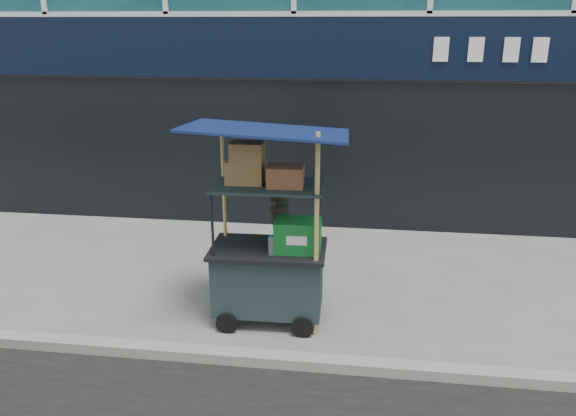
# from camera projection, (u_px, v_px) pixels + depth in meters

# --- Properties ---
(ground) EXTENTS (80.00, 80.00, 0.00)m
(ground) POSITION_uv_depth(u_px,v_px,m) (248.00, 351.00, 5.88)
(ground) COLOR slate
(ground) RESTS_ON ground
(curb) EXTENTS (80.00, 0.18, 0.12)m
(curb) POSITION_uv_depth(u_px,v_px,m) (244.00, 357.00, 5.67)
(curb) COLOR gray
(curb) RESTS_ON ground
(vendor_cart) EXTENTS (1.74, 1.24, 2.30)m
(vendor_cart) POSITION_uv_depth(u_px,v_px,m) (270.00, 254.00, 6.28)
(vendor_cart) COLOR #19262A
(vendor_cart) RESTS_ON ground
(vendor_man) EXTENTS (0.49, 0.64, 1.57)m
(vendor_man) POSITION_uv_depth(u_px,v_px,m) (282.00, 243.00, 6.66)
(vendor_man) COLOR black
(vendor_man) RESTS_ON ground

